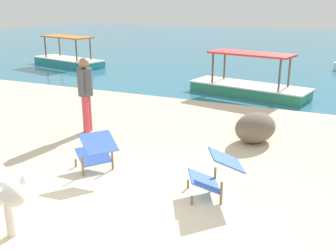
{
  "coord_description": "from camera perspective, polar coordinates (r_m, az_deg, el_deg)",
  "views": [
    {
      "loc": [
        2.42,
        -3.36,
        2.79
      ],
      "look_at": [
        -0.44,
        3.0,
        0.55
      ],
      "focal_mm": 41.8,
      "sensor_mm": 36.0,
      "label": 1
    }
  ],
  "objects": [
    {
      "name": "boat_teal",
      "position": [
        18.31,
        -14.34,
        9.4
      ],
      "size": [
        3.84,
        1.99,
        1.29
      ],
      "rotation": [
        0.0,
        0.0,
        2.9
      ],
      "color": "teal",
      "rests_on": "water_surface"
    },
    {
      "name": "deck_chair_far",
      "position": [
        6.61,
        -10.44,
        -3.46
      ],
      "size": [
        0.93,
        0.88,
        0.68
      ],
      "rotation": [
        0.0,
        0.0,
        2.51
      ],
      "color": "brown",
      "rests_on": "sand_beach"
    },
    {
      "name": "person_standing",
      "position": [
        8.54,
        -11.94,
        5.22
      ],
      "size": [
        0.32,
        0.49,
        1.62
      ],
      "rotation": [
        0.0,
        0.0,
        3.45
      ],
      "color": "#CC3D47",
      "rests_on": "sand_beach"
    },
    {
      "name": "deck_chair_near",
      "position": [
        5.74,
        6.88,
        -6.64
      ],
      "size": [
        0.92,
        0.82,
        0.68
      ],
      "rotation": [
        0.0,
        0.0,
        3.62
      ],
      "color": "brown",
      "rests_on": "sand_beach"
    },
    {
      "name": "boat_green",
      "position": [
        12.35,
        11.72,
        5.75
      ],
      "size": [
        3.83,
        1.89,
        1.29
      ],
      "rotation": [
        0.0,
        0.0,
        6.08
      ],
      "color": "#338E66",
      "rests_on": "water_surface"
    },
    {
      "name": "sand_beach",
      "position": [
        4.98,
        -9.96,
        -16.27
      ],
      "size": [
        18.0,
        14.0,
        0.04
      ],
      "primitive_type": "cube",
      "color": "beige",
      "rests_on": "ground"
    },
    {
      "name": "shore_rock_medium",
      "position": [
        8.11,
        12.63,
        -0.23
      ],
      "size": [
        1.02,
        1.17,
        0.6
      ],
      "primitive_type": "ellipsoid",
      "rotation": [
        0.0,
        0.0,
        1.21
      ],
      "color": "#6B5B4C",
      "rests_on": "sand_beach"
    },
    {
      "name": "water_surface",
      "position": [
        25.63,
        19.0,
        10.59
      ],
      "size": [
        60.0,
        36.0,
        0.03
      ],
      "primitive_type": "cube",
      "color": "teal",
      "rests_on": "ground"
    }
  ]
}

